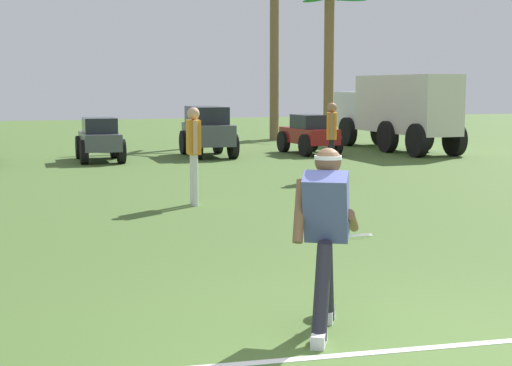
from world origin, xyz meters
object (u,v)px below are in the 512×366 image
(palm_tree_left_of_centre, at_px, (274,23))
(box_truck, at_px, (396,108))
(parked_car_slot_c, at_px, (207,130))
(teammate_near_sideline, at_px, (194,147))
(parked_car_slot_b, at_px, (100,139))
(parked_car_slot_d, at_px, (309,134))
(palm_tree_right_of_centre, at_px, (329,49))
(frisbee_in_flight, at_px, (358,237))
(teammate_midfield, at_px, (332,133))
(frisbee_thrower, at_px, (326,229))

(palm_tree_left_of_centre, bearing_deg, box_truck, -69.54)
(parked_car_slot_c, bearing_deg, teammate_near_sideline, -107.35)
(parked_car_slot_b, relative_size, box_truck, 0.38)
(teammate_near_sideline, distance_m, parked_car_slot_c, 8.78)
(parked_car_slot_d, xyz_separation_m, palm_tree_left_of_centre, (0.98, 5.40, 3.46))
(parked_car_slot_b, distance_m, palm_tree_right_of_centre, 13.42)
(frisbee_in_flight, distance_m, teammate_midfield, 9.18)
(parked_car_slot_b, distance_m, box_truck, 8.77)
(teammate_near_sideline, relative_size, box_truck, 0.26)
(frisbee_thrower, relative_size, box_truck, 0.24)
(parked_car_slot_d, height_order, palm_tree_left_of_centre, palm_tree_left_of_centre)
(teammate_midfield, relative_size, parked_car_slot_b, 0.70)
(frisbee_in_flight, height_order, teammate_midfield, teammate_midfield)
(teammate_midfield, xyz_separation_m, palm_tree_left_of_centre, (2.95, 11.11, 3.08))
(parked_car_slot_c, bearing_deg, box_truck, 0.39)
(frisbee_in_flight, xyz_separation_m, teammate_near_sideline, (0.12, 5.99, 0.35))
(frisbee_thrower, xyz_separation_m, palm_tree_right_of_centre, (10.52, 22.86, 2.54))
(teammate_midfield, relative_size, parked_car_slot_d, 0.70)
(frisbee_in_flight, bearing_deg, teammate_near_sideline, 88.88)
(parked_car_slot_d, height_order, palm_tree_right_of_centre, palm_tree_right_of_centre)
(parked_car_slot_c, bearing_deg, palm_tree_left_of_centre, 53.13)
(teammate_near_sideline, distance_m, palm_tree_right_of_centre, 19.16)
(frisbee_in_flight, relative_size, box_truck, 0.04)
(frisbee_in_flight, bearing_deg, palm_tree_right_of_centre, 65.95)
(teammate_near_sideline, bearing_deg, teammate_midfield, 34.47)
(teammate_near_sideline, xyz_separation_m, teammate_midfield, (3.54, 2.43, 0.00))
(parked_car_slot_c, height_order, palm_tree_left_of_centre, palm_tree_left_of_centre)
(parked_car_slot_b, xyz_separation_m, parked_car_slot_d, (5.85, 0.18, 0.00))
(teammate_near_sideline, height_order, parked_car_slot_b, teammate_near_sideline)
(parked_car_slot_b, height_order, box_truck, box_truck)
(parked_car_slot_b, relative_size, parked_car_slot_d, 1.01)
(frisbee_in_flight, xyz_separation_m, parked_car_slot_b, (-0.22, 13.94, -0.03))
(teammate_midfield, distance_m, palm_tree_right_of_centre, 15.39)
(parked_car_slot_d, height_order, box_truck, box_truck)
(palm_tree_left_of_centre, height_order, palm_tree_right_of_centre, palm_tree_left_of_centre)
(teammate_midfield, height_order, palm_tree_right_of_centre, palm_tree_right_of_centre)
(teammate_near_sideline, xyz_separation_m, palm_tree_right_of_centre, (9.82, 16.28, 2.40))
(teammate_midfield, distance_m, palm_tree_left_of_centre, 11.90)
(parked_car_slot_d, relative_size, palm_tree_left_of_centre, 0.33)
(palm_tree_right_of_centre, bearing_deg, teammate_midfield, -114.40)
(parked_car_slot_d, distance_m, palm_tree_left_of_centre, 6.49)
(frisbee_thrower, relative_size, palm_tree_right_of_centre, 0.25)
(parked_car_slot_d, bearing_deg, teammate_midfield, -109.04)
(teammate_midfield, bearing_deg, teammate_near_sideline, -145.53)
(teammate_near_sideline, bearing_deg, frisbee_thrower, -96.08)
(frisbee_thrower, xyz_separation_m, palm_tree_left_of_centre, (7.19, 20.12, 3.22))
(parked_car_slot_d, bearing_deg, frisbee_thrower, -112.87)
(frisbee_thrower, relative_size, parked_car_slot_c, 0.58)
(frisbee_thrower, bearing_deg, palm_tree_left_of_centre, 70.34)
(teammate_near_sideline, bearing_deg, parked_car_slot_b, 92.44)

